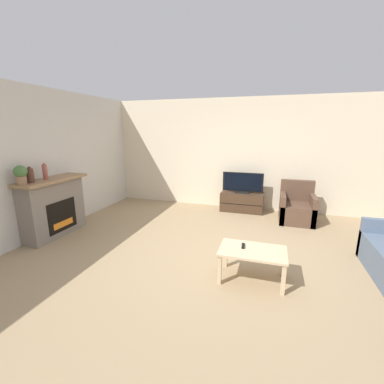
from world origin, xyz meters
TOP-DOWN VIEW (x-y plane):
  - ground_plane at (0.00, 0.00)m, footprint 24.00×24.00m
  - wall_back at (0.00, 2.85)m, footprint 12.00×0.06m
  - wall_left at (-3.29, 0.00)m, footprint 0.06×12.00m
  - fireplace at (-3.08, 0.01)m, footprint 0.48×1.32m
  - mantel_vase_left at (-3.06, -0.39)m, footprint 0.11×0.11m
  - mantel_vase_centre_left at (-3.06, -0.09)m, footprint 0.08×0.08m
  - potted_plant at (-3.06, -0.55)m, footprint 0.20×0.20m
  - tv_stand at (0.11, 2.54)m, footprint 1.01×0.49m
  - tv at (0.11, 2.54)m, footprint 0.96×0.18m
  - armchair at (1.33, 2.15)m, footprint 0.70×0.76m
  - coffee_table at (0.59, -0.44)m, footprint 0.85×0.53m
  - remote at (0.46, -0.37)m, footprint 0.05×0.15m

SIDE VIEW (x-z plane):
  - ground_plane at x=0.00m, z-range 0.00..0.00m
  - tv_stand at x=0.11m, z-range 0.00..0.45m
  - armchair at x=1.33m, z-range -0.15..0.71m
  - coffee_table at x=0.59m, z-range 0.15..0.58m
  - remote at x=0.46m, z-range 0.43..0.45m
  - fireplace at x=-3.08m, z-range 0.01..1.10m
  - tv at x=0.11m, z-range 0.44..0.93m
  - mantel_vase_left at x=-3.06m, z-range 1.08..1.35m
  - mantel_vase_centre_left at x=-3.06m, z-range 1.08..1.37m
  - potted_plant at x=-3.06m, z-range 1.11..1.42m
  - wall_back at x=0.00m, z-range 0.00..2.70m
  - wall_left at x=-3.29m, z-range 0.00..2.70m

